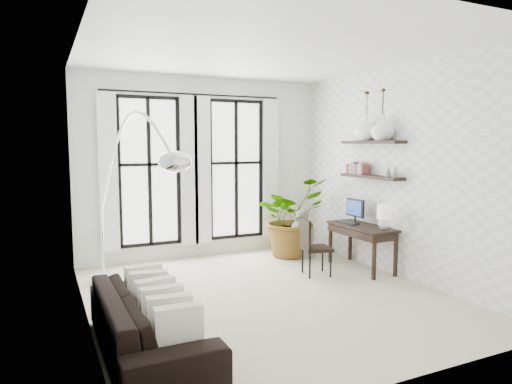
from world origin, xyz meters
TOP-DOWN VIEW (x-y plane):
  - floor at (0.00, 0.00)m, footprint 5.00×5.00m
  - ceiling at (0.00, 0.00)m, footprint 5.00×5.00m
  - wall_left at (-2.25, 0.00)m, footprint 0.00×5.00m
  - wall_right at (2.25, 0.00)m, footprint 0.00×5.00m
  - wall_back at (0.00, 2.50)m, footprint 4.50×0.00m
  - windows at (-0.20, 2.43)m, footprint 3.26×0.13m
  - wall_shelves at (2.11, 0.52)m, footprint 0.25×1.30m
  - sofa at (-1.80, -1.08)m, footprint 0.86×2.16m
  - throw_pillows at (-1.70, -1.08)m, footprint 0.40×1.52m
  - plant at (1.38, 1.78)m, footprint 1.57×1.45m
  - desk at (1.95, 0.42)m, footprint 0.52×1.22m
  - desk_chair at (1.05, 0.54)m, footprint 0.50×0.50m
  - arc_lamp at (-1.70, 0.26)m, footprint 0.74×2.94m
  - buddha at (1.55, 1.65)m, footprint 0.49×0.49m
  - vase_a at (2.11, 0.23)m, footprint 0.37×0.37m
  - vase_b at (2.11, 0.63)m, footprint 0.37×0.37m

SIDE VIEW (x-z plane):
  - floor at x=0.00m, z-range 0.00..0.00m
  - sofa at x=-1.80m, z-range 0.00..0.63m
  - buddha at x=1.55m, z-range -0.07..0.81m
  - throw_pillows at x=-1.70m, z-range 0.30..0.70m
  - desk_chair at x=1.05m, z-range 0.06..0.94m
  - desk at x=1.95m, z-range 0.13..1.25m
  - plant at x=1.38m, z-range 0.00..1.43m
  - windows at x=-0.20m, z-range 0.24..2.88m
  - wall_left at x=-2.25m, z-range -0.90..4.10m
  - wall_right at x=2.25m, z-range -0.90..4.10m
  - wall_back at x=0.00m, z-range -0.65..3.85m
  - wall_shelves at x=2.11m, z-range 1.43..2.03m
  - arc_lamp at x=-1.70m, z-range 0.68..3.08m
  - vase_a at x=2.11m, z-range 2.07..2.46m
  - vase_b at x=2.11m, z-range 2.07..2.46m
  - ceiling at x=0.00m, z-range 3.20..3.20m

